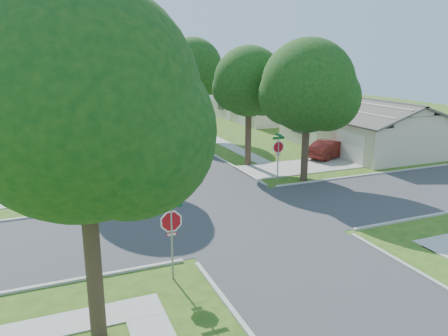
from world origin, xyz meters
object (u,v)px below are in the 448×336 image
house_ne_far (262,107)px  car_curb_west (108,113)px  tree_w_near (108,81)px  car_curb_east (156,117)px  tree_e_near (250,85)px  stop_sign_ne (278,149)px  tree_e_far (159,69)px  car_driveway (330,149)px  tree_ne_corner (309,90)px  house_ne_near (359,130)px  tree_w_mid (88,69)px  tree_sw_corner (84,113)px  tree_w_far (77,74)px  tree_e_mid (194,70)px  stop_sign_sw (171,225)px

house_ne_far → car_curb_west: size_ratio=2.71×
tree_w_near → car_curb_east: (7.84, 21.21, -5.39)m
tree_e_near → car_curb_east: bearing=94.2°
stop_sign_ne → car_curb_west: (-5.90, 31.97, -1.30)m
tree_e_far → house_ne_far: size_ratio=0.64×
stop_sign_ne → car_driveway: (6.80, 4.00, -1.33)m
tree_e_near → tree_ne_corner: tree_ne_corner is taller
tree_e_far → house_ne_near: bearing=-64.0°
tree_w_mid → house_ne_near: (20.63, -10.01, -4.97)m
tree_w_mid → tree_sw_corner: 28.14m
tree_w_far → tree_ne_corner: bearing=-69.7°
tree_e_mid → tree_w_far: bearing=125.9°
tree_e_mid → tree_w_near: tree_e_mid is taller
tree_w_near → tree_ne_corner: tree_w_near is taller
stop_sign_sw → car_curb_west: size_ratio=0.59×
tree_ne_corner → house_ne_near: tree_ne_corner is taller
tree_e_far → tree_ne_corner: (1.61, -29.80, -0.39)m
house_ne_near → car_curb_west: (-17.19, 25.68, -0.79)m
tree_e_near → tree_ne_corner: 5.06m
house_ne_near → car_curb_west: size_ratio=2.71×
tree_e_mid → tree_sw_corner: size_ratio=0.96×
tree_e_mid → car_curb_east: bearing=99.6°
stop_sign_ne → car_curb_east: stop_sign_ne is taller
tree_ne_corner → car_driveway: size_ratio=2.04×
tree_e_far → tree_w_mid: 16.05m
tree_w_near → car_curb_east: bearing=69.7°
tree_ne_corner → car_driveway: 8.40m
tree_ne_corner → tree_w_near: bearing=156.4°
tree_e_mid → car_curb_west: tree_e_mid is taller
tree_e_far → tree_w_near: bearing=-110.6°
tree_w_far → car_driveway: size_ratio=1.89×
stop_sign_ne → tree_w_mid: bearing=119.8°
stop_sign_sw → stop_sign_ne: same height
tree_e_far → tree_w_far: (-9.40, -0.00, -0.47)m
tree_w_far → tree_sw_corner: 41.10m
tree_e_near → house_ne_near: bearing=10.0°
stop_sign_ne → car_driveway: stop_sign_ne is taller
tree_w_mid → tree_e_near: bearing=-52.0°
stop_sign_ne → tree_w_near: 11.07m
car_curb_west → car_driveway: bearing=110.3°
tree_e_mid → tree_w_mid: 9.40m
stop_sign_ne → car_driveway: size_ratio=0.70×
stop_sign_sw → tree_w_far: 38.86m
stop_sign_ne → house_ne_near: 12.94m
tree_e_far → tree_w_mid: (-9.39, -13.00, 0.51)m
tree_sw_corner → tree_w_near: bearing=80.1°
tree_e_near → stop_sign_sw: bearing=-124.6°
house_ne_far → car_curb_west: bearing=155.9°
tree_e_near → house_ne_far: size_ratio=0.61×
tree_w_near → tree_w_far: size_ratio=1.12×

